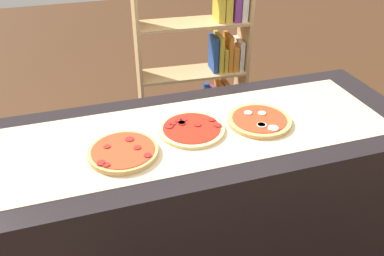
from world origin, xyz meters
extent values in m
cube|color=black|center=(0.00, 0.00, 0.47)|extent=(2.08, 0.76, 0.94)
cube|color=beige|center=(0.00, 0.00, 0.94)|extent=(1.77, 0.55, 0.00)
cylinder|color=tan|center=(-0.31, -0.08, 0.95)|extent=(0.28, 0.28, 0.02)
cylinder|color=red|center=(-0.31, -0.08, 0.97)|extent=(0.25, 0.25, 0.00)
cylinder|color=maroon|center=(-0.41, -0.14, 0.97)|extent=(0.03, 0.03, 0.00)
cylinder|color=maroon|center=(-0.37, -0.04, 0.97)|extent=(0.03, 0.03, 0.00)
cylinder|color=maroon|center=(-0.39, -0.16, 0.97)|extent=(0.03, 0.03, 0.00)
cylinder|color=maroon|center=(-0.26, -0.09, 0.97)|extent=(0.03, 0.03, 0.00)
cylinder|color=maroon|center=(-0.23, -0.15, 0.97)|extent=(0.03, 0.03, 0.00)
cylinder|color=maroon|center=(-0.28, -0.02, 0.97)|extent=(0.04, 0.04, 0.00)
cylinder|color=#E5C17F|center=(0.00, 0.01, 0.95)|extent=(0.29, 0.29, 0.01)
cylinder|color=#AD2314|center=(0.00, 0.01, 0.96)|extent=(0.25, 0.25, 0.00)
cylinder|color=maroon|center=(-0.07, 0.06, 0.96)|extent=(0.03, 0.03, 0.00)
cylinder|color=maroon|center=(-0.09, 0.04, 0.96)|extent=(0.04, 0.04, 0.00)
cylinder|color=maroon|center=(0.10, 0.04, 0.96)|extent=(0.03, 0.03, 0.00)
cylinder|color=maroon|center=(-0.02, 0.08, 0.96)|extent=(0.03, 0.03, 0.00)
cylinder|color=maroon|center=(-0.03, 0.05, 0.96)|extent=(0.04, 0.04, 0.00)
cylinder|color=maroon|center=(0.03, 0.02, 0.96)|extent=(0.03, 0.03, 0.00)
cylinder|color=maroon|center=(0.11, -0.01, 0.96)|extent=(0.03, 0.03, 0.00)
cylinder|color=maroon|center=(-0.04, 0.08, 0.96)|extent=(0.03, 0.03, 0.00)
cylinder|color=maroon|center=(-0.03, 0.05, 0.96)|extent=(0.03, 0.03, 0.00)
cylinder|color=tan|center=(0.31, -0.02, 0.95)|extent=(0.29, 0.29, 0.02)
cylinder|color=red|center=(0.31, -0.02, 0.96)|extent=(0.25, 0.25, 0.00)
cylinder|color=#EFE5CC|center=(0.28, 0.04, 0.97)|extent=(0.04, 0.04, 0.00)
cylinder|color=#EFE5CC|center=(0.30, -0.08, 0.97)|extent=(0.04, 0.04, 0.00)
cylinder|color=#EFE5CC|center=(0.30, -0.08, 0.97)|extent=(0.04, 0.04, 0.00)
cylinder|color=#EFE5CC|center=(0.33, -0.12, 0.97)|extent=(0.05, 0.05, 0.00)
cylinder|color=#EFE5CC|center=(0.34, 0.01, 0.97)|extent=(0.04, 0.04, 0.00)
cube|color=tan|center=(0.70, 1.03, 0.72)|extent=(0.04, 0.25, 1.44)
cube|color=tan|center=(-0.04, 1.08, 0.72)|extent=(0.04, 0.25, 1.44)
cube|color=tan|center=(0.33, 1.05, 0.01)|extent=(0.74, 0.29, 0.02)
cube|color=#47423D|center=(0.67, 1.03, 0.15)|extent=(0.05, 0.16, 0.26)
cube|color=#2D753D|center=(0.63, 1.03, 0.13)|extent=(0.04, 0.16, 0.22)
cube|color=#B22823|center=(0.59, 1.03, 0.12)|extent=(0.04, 0.19, 0.20)
cube|color=#2D753D|center=(0.55, 1.04, 0.12)|extent=(0.05, 0.18, 0.21)
cube|color=gold|center=(0.50, 1.04, 0.14)|extent=(0.05, 0.17, 0.24)
cube|color=tan|center=(0.33, 1.05, 0.36)|extent=(0.74, 0.29, 0.02)
cube|color=#47423D|center=(0.66, 1.03, 0.46)|extent=(0.05, 0.14, 0.17)
cube|color=silver|center=(0.61, 1.03, 0.46)|extent=(0.04, 0.17, 0.17)
cube|color=orange|center=(0.58, 1.04, 0.50)|extent=(0.04, 0.16, 0.25)
cube|color=orange|center=(0.54, 1.04, 0.50)|extent=(0.04, 0.17, 0.25)
cube|color=#753384|center=(0.49, 1.04, 0.47)|extent=(0.05, 0.19, 0.19)
cube|color=#234799|center=(0.45, 1.04, 0.48)|extent=(0.05, 0.15, 0.22)
cube|color=#234799|center=(0.40, 1.05, 0.46)|extent=(0.05, 0.14, 0.17)
cube|color=tan|center=(0.33, 1.05, 0.72)|extent=(0.74, 0.29, 0.02)
cube|color=silver|center=(0.67, 1.03, 0.83)|extent=(0.04, 0.18, 0.21)
cube|color=orange|center=(0.63, 1.03, 0.82)|extent=(0.05, 0.18, 0.17)
cube|color=orange|center=(0.59, 1.03, 0.85)|extent=(0.04, 0.17, 0.25)
cube|color=gold|center=(0.56, 1.04, 0.81)|extent=(0.04, 0.17, 0.16)
cube|color=gold|center=(0.52, 1.04, 0.86)|extent=(0.04, 0.19, 0.26)
cube|color=#234799|center=(0.48, 1.04, 0.85)|extent=(0.04, 0.15, 0.24)
cube|color=tan|center=(0.33, 1.05, 1.08)|extent=(0.74, 0.29, 0.02)
cube|color=silver|center=(0.66, 1.03, 1.19)|extent=(0.05, 0.19, 0.20)
cube|color=#753384|center=(0.61, 1.03, 1.19)|extent=(0.05, 0.21, 0.21)
cube|color=gold|center=(0.56, 1.04, 1.18)|extent=(0.06, 0.17, 0.19)
cube|color=gold|center=(0.51, 1.04, 1.19)|extent=(0.05, 0.16, 0.21)
camera|label=1|loc=(-0.43, -1.38, 1.89)|focal=36.81mm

